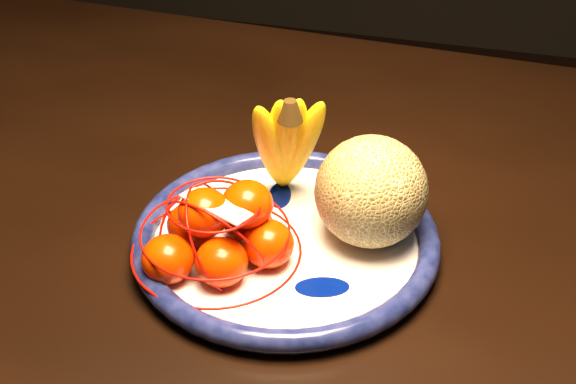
% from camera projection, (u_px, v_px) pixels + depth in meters
% --- Properties ---
extents(dining_table, '(1.58, 1.00, 0.77)m').
position_uv_depth(dining_table, '(318.00, 255.00, 0.99)').
color(dining_table, black).
rests_on(dining_table, ground).
extents(fruit_bowl, '(0.33, 0.33, 0.03)m').
position_uv_depth(fruit_bowl, '(286.00, 240.00, 0.87)').
color(fruit_bowl, white).
rests_on(fruit_bowl, dining_table).
extents(cantaloupe, '(0.12, 0.12, 0.12)m').
position_uv_depth(cantaloupe, '(371.00, 192.00, 0.84)').
color(cantaloupe, olive).
rests_on(cantaloupe, fruit_bowl).
extents(banana_bunch, '(0.10, 0.10, 0.16)m').
position_uv_depth(banana_bunch, '(286.00, 140.00, 0.88)').
color(banana_bunch, yellow).
rests_on(banana_bunch, fruit_bowl).
extents(mandarin_bag, '(0.23, 0.23, 0.11)m').
position_uv_depth(mandarin_bag, '(220.00, 233.00, 0.82)').
color(mandarin_bag, '#FF3C00').
rests_on(mandarin_bag, fruit_bowl).
extents(price_tag, '(0.08, 0.05, 0.01)m').
position_uv_depth(price_tag, '(216.00, 205.00, 0.79)').
color(price_tag, white).
rests_on(price_tag, mandarin_bag).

